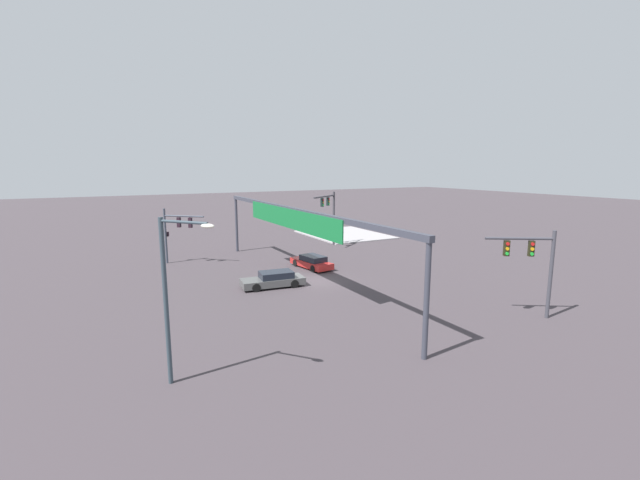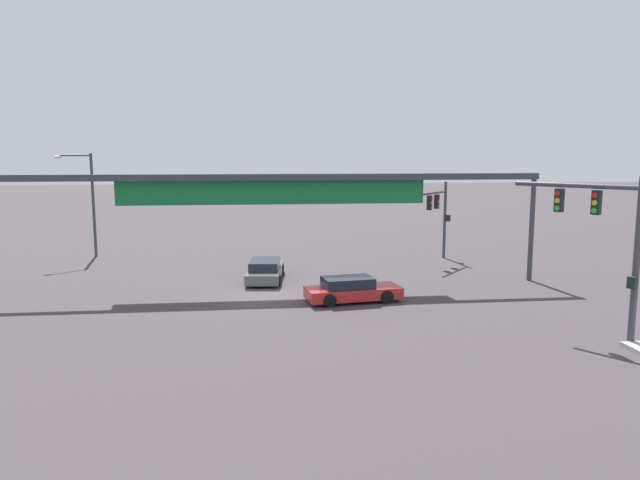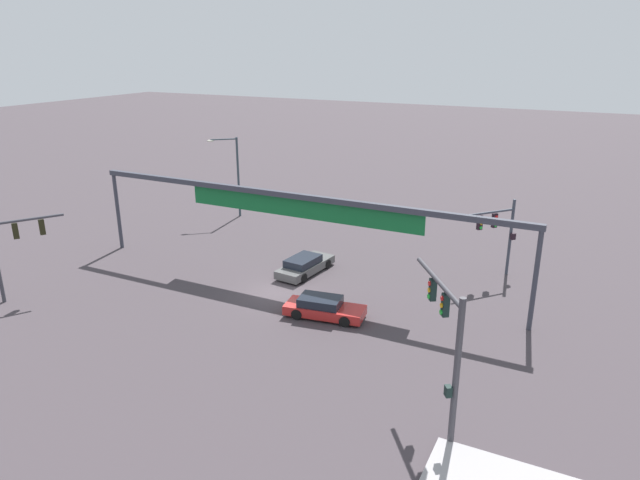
# 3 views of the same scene
# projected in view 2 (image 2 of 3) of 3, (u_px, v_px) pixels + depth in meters

# --- Properties ---
(ground_plane) EXTENTS (239.00, 239.00, 0.00)m
(ground_plane) POSITION_uv_depth(u_px,v_px,m) (265.00, 295.00, 30.13)
(ground_plane) COLOR #3F373C
(traffic_signal_opposite_side) EXTENTS (3.08, 3.24, 5.32)m
(traffic_signal_opposite_side) POSITION_uv_depth(u_px,v_px,m) (439.00, 209.00, 39.67)
(traffic_signal_opposite_side) COLOR #373C49
(traffic_signal_opposite_side) RESTS_ON ground
(traffic_signal_cross_street) EXTENTS (3.11, 4.54, 6.34)m
(traffic_signal_cross_street) POSITION_uv_depth(u_px,v_px,m) (608.00, 231.00, 22.46)
(traffic_signal_cross_street) COLOR #39383E
(traffic_signal_cross_street) RESTS_ON ground
(streetlamp_curved_arm) EXTENTS (2.17, 1.89, 7.25)m
(streetlamp_curved_arm) POSITION_uv_depth(u_px,v_px,m) (88.00, 196.00, 40.96)
(streetlamp_curved_arm) COLOR #323F49
(streetlamp_curved_arm) RESTS_ON ground
(overhead_sign_gantry) EXTENTS (30.64, 0.43, 6.13)m
(overhead_sign_gantry) POSITION_uv_depth(u_px,v_px,m) (266.00, 189.00, 31.32)
(overhead_sign_gantry) COLOR #363844
(overhead_sign_gantry) RESTS_ON ground
(sedan_car_approaching) EXTENTS (4.83, 2.39, 1.21)m
(sedan_car_approaching) POSITION_uv_depth(u_px,v_px,m) (352.00, 290.00, 28.75)
(sedan_car_approaching) COLOR #B32422
(sedan_car_approaching) RESTS_ON ground
(sedan_car_waiting_far) EXTENTS (2.35, 5.04, 1.21)m
(sedan_car_waiting_far) POSITION_uv_depth(u_px,v_px,m) (265.00, 270.00, 33.64)
(sedan_car_waiting_far) COLOR #4D4D4D
(sedan_car_waiting_far) RESTS_ON ground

